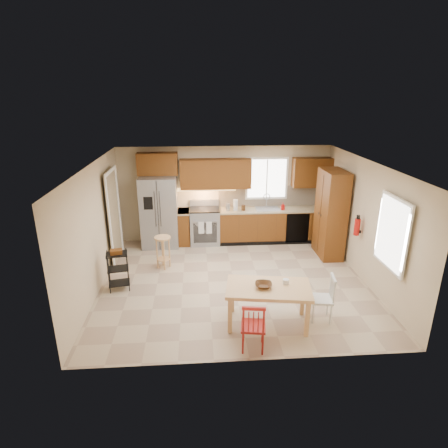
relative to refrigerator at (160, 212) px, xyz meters
The scene contains 33 objects.
floor 2.87m from the refrigerator, 51.34° to the right, with size 5.50×5.50×0.00m, color tan.
ceiling 3.15m from the refrigerator, 51.34° to the right, with size 5.50×5.00×0.02m, color silver.
wall_back 1.77m from the refrigerator, 12.44° to the left, with size 5.50×0.02×2.50m, color #CCB793.
wall_front 4.94m from the refrigerator, 69.82° to the right, with size 5.50×0.02×2.50m, color #CCB793.
wall_left 2.39m from the refrigerator, 116.29° to the right, with size 0.02×5.00×2.50m, color #CCB793.
wall_right 4.94m from the refrigerator, 25.53° to the right, with size 0.02×5.00×2.50m, color #CCB793.
refrigerator is the anchor object (origin of this frame).
range_stove 1.24m from the refrigerator, ahead, with size 0.76×0.63×0.92m, color gray.
base_cabinet_narrow 0.76m from the refrigerator, ahead, with size 0.30×0.60×0.90m, color brown.
base_cabinet_run 3.03m from the refrigerator, ahead, with size 2.92×0.60×0.90m, color brown.
dishwasher 3.59m from the refrigerator, ahead, with size 0.60×0.02×0.78m, color black.
backsplash 3.02m from the refrigerator, ahead, with size 2.92×0.03×0.55m, color beige.
upper_over_fridge 1.21m from the refrigerator, 90.00° to the left, with size 1.00×0.35×0.55m, color #5F350F.
upper_left_block 1.73m from the refrigerator, ahead, with size 1.80×0.35×0.75m, color #5F350F.
upper_right_block 4.06m from the refrigerator, ahead, with size 1.00×0.35×0.75m, color #5F350F.
window_back 2.92m from the refrigerator, ahead, with size 1.12×0.04×1.12m, color white.
sink 2.80m from the refrigerator, ahead, with size 0.62×0.46×0.16m, color gray.
undercab_glow 1.27m from the refrigerator, ahead, with size 1.60×0.30×0.01m, color #FFBF66.
soap_bottle 3.18m from the refrigerator, ahead, with size 0.09×0.09×0.19m, color #AA100B.
paper_towel 1.95m from the refrigerator, ahead, with size 0.12×0.12×0.28m, color silver.
canister_steel 1.75m from the refrigerator, ahead, with size 0.11×0.11×0.18m, color gray.
canister_wood 2.15m from the refrigerator, ahead, with size 0.10×0.10×0.14m, color #4C2C14.
pantry 4.23m from the refrigerator, 12.62° to the right, with size 0.50×0.95×2.10m, color brown.
fire_extinguisher 4.76m from the refrigerator, 24.52° to the right, with size 0.12×0.12×0.36m, color #AA100B.
window_right 5.50m from the refrigerator, 36.79° to the right, with size 0.04×1.02×1.32m, color white.
doorway 1.28m from the refrigerator, 139.62° to the right, with size 0.04×0.95×2.10m, color #8C7A59.
dining_table 4.29m from the refrigerator, 59.89° to the right, with size 1.42×0.80×0.69m, color tan, non-canonical shape.
chair_red 4.71m from the refrigerator, 67.61° to the right, with size 0.39×0.39×0.83m, color #A91F1A, non-canonical shape.
chair_white 4.79m from the refrigerator, 49.65° to the right, with size 0.39×0.39×0.83m, color silver, non-canonical shape.
table_bowl 4.22m from the refrigerator, 60.94° to the right, with size 0.29×0.29×0.07m, color #4C2C14.
table_jar 4.35m from the refrigerator, 55.77° to the right, with size 0.09×0.09×0.11m, color silver.
bar_stool 1.47m from the refrigerator, 82.72° to the right, with size 0.36×0.36×0.75m, color tan, non-canonical shape.
utility_cart 2.43m from the refrigerator, 105.77° to the right, with size 0.41×0.32×0.82m, color black, non-canonical shape.
Camera 1 is at (-0.72, -7.05, 3.81)m, focal length 30.00 mm.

